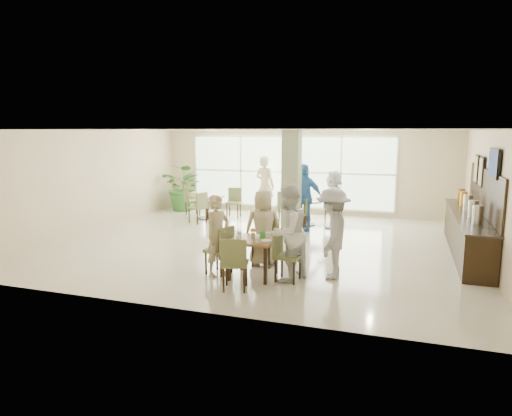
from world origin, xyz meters
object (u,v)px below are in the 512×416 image
(round_table_left, at_px, (207,201))
(adult_standing, at_px, (265,185))
(main_table, at_px, (253,244))
(teen_right, at_px, (288,233))
(buffet_counter, at_px, (468,230))
(teen_left, at_px, (218,236))
(teen_standing, at_px, (333,233))
(round_table_right, at_px, (305,206))
(teen_far, at_px, (263,227))
(potted_plant, at_px, (185,187))
(adult_b, at_px, (334,199))
(adult_a, at_px, (303,197))

(round_table_left, distance_m, adult_standing, 2.05)
(main_table, relative_size, adult_standing, 0.43)
(teen_right, bearing_deg, round_table_left, -119.07)
(buffet_counter, xyz_separation_m, teen_left, (-4.78, -3.21, 0.23))
(teen_standing, bearing_deg, teen_right, -63.79)
(round_table_right, distance_m, buffet_counter, 4.70)
(teen_standing, bearing_deg, teen_far, -106.48)
(main_table, xyz_separation_m, teen_standing, (1.44, 0.42, 0.23))
(potted_plant, bearing_deg, teen_far, -49.76)
(potted_plant, xyz_separation_m, teen_left, (4.02, -6.44, -0.04))
(teen_left, xyz_separation_m, teen_right, (1.35, 0.13, 0.12))
(main_table, xyz_separation_m, round_table_right, (-0.12, 5.20, -0.08))
(teen_far, bearing_deg, main_table, 69.73)
(buffet_counter, xyz_separation_m, teen_standing, (-2.65, -2.69, 0.32))
(teen_left, relative_size, teen_standing, 0.90)
(adult_b, bearing_deg, round_table_left, -83.78)
(teen_far, xyz_separation_m, teen_right, (0.73, -0.81, 0.11))
(teen_left, xyz_separation_m, adult_b, (1.41, 5.20, 0.05))
(teen_standing, relative_size, adult_a, 0.92)
(buffet_counter, bearing_deg, teen_right, -138.01)
(buffet_counter, bearing_deg, round_table_right, 153.55)
(round_table_right, distance_m, potted_plant, 4.73)
(round_table_left, height_order, potted_plant, potted_plant)
(teen_far, relative_size, adult_b, 0.95)
(potted_plant, xyz_separation_m, adult_b, (5.44, -1.24, 0.01))
(teen_left, xyz_separation_m, adult_standing, (-1.11, 6.59, 0.20))
(round_table_left, bearing_deg, buffet_counter, -15.68)
(potted_plant, bearing_deg, adult_a, -22.18)
(round_table_left, distance_m, teen_right, 6.53)
(main_table, bearing_deg, adult_standing, 105.44)
(round_table_left, height_order, round_table_right, same)
(round_table_left, distance_m, round_table_right, 3.20)
(teen_far, bearing_deg, potted_plant, -74.12)
(round_table_right, xyz_separation_m, potted_plant, (-4.59, 1.13, 0.26))
(round_table_left, bearing_deg, adult_a, -13.03)
(potted_plant, height_order, adult_b, adult_b)
(adult_b, height_order, adult_standing, adult_standing)
(buffet_counter, height_order, teen_right, buffet_counter)
(round_table_right, bearing_deg, round_table_left, -179.74)
(adult_a, height_order, adult_standing, adult_standing)
(adult_a, height_order, adult_b, adult_a)
(teen_standing, height_order, adult_a, adult_a)
(teen_standing, xyz_separation_m, adult_a, (-1.46, 4.00, 0.07))
(teen_right, distance_m, adult_a, 4.45)
(teen_standing, height_order, adult_b, teen_standing)
(teen_far, relative_size, adult_standing, 0.81)
(potted_plant, height_order, teen_right, teen_right)
(round_table_left, distance_m, teen_standing, 6.74)
(buffet_counter, relative_size, teen_left, 2.99)
(buffet_counter, height_order, teen_left, buffet_counter)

